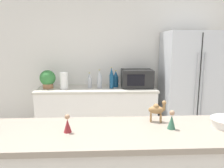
{
  "coord_description": "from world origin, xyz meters",
  "views": [
    {
      "loc": [
        -0.26,
        -0.97,
        1.56
      ],
      "look_at": [
        -0.15,
        1.37,
        1.13
      ],
      "focal_mm": 35.0,
      "sensor_mm": 36.0,
      "label": 1
    }
  ],
  "objects": [
    {
      "name": "back_bottle_0",
      "position": [
        -0.3,
        2.38,
        1.03
      ],
      "size": [
        0.07,
        0.07,
        0.29
      ],
      "color": "#B2B7BC",
      "rests_on": "back_counter"
    },
    {
      "name": "potted_plant",
      "position": [
        -1.09,
        2.39,
        1.04
      ],
      "size": [
        0.24,
        0.24,
        0.28
      ],
      "color": "#9E6B47",
      "rests_on": "back_counter"
    },
    {
      "name": "back_bottle_1",
      "position": [
        -0.45,
        2.4,
        1.01
      ],
      "size": [
        0.06,
        0.06,
        0.24
      ],
      "color": "#B2B7BC",
      "rests_on": "back_counter"
    },
    {
      "name": "wall_back",
      "position": [
        0.0,
        2.73,
        1.27
      ],
      "size": [
        8.0,
        0.06,
        2.55
      ],
      "color": "white",
      "rests_on": "ground_plane"
    },
    {
      "name": "camel_figurine",
      "position": [
        0.13,
        0.5,
        1.11
      ],
      "size": [
        0.13,
        0.07,
        0.16
      ],
      "color": "olive",
      "rests_on": "bar_counter"
    },
    {
      "name": "wise_man_figurine_blue",
      "position": [
        0.19,
        0.36,
        1.07
      ],
      "size": [
        0.05,
        0.05,
        0.12
      ],
      "color": "#33664C",
      "rests_on": "bar_counter"
    },
    {
      "name": "microwave",
      "position": [
        0.29,
        2.42,
        1.03
      ],
      "size": [
        0.48,
        0.37,
        0.28
      ],
      "color": "black",
      "rests_on": "back_counter"
    },
    {
      "name": "paper_towel_roll",
      "position": [
        -0.84,
        2.34,
        1.02
      ],
      "size": [
        0.12,
        0.12,
        0.25
      ],
      "color": "white",
      "rests_on": "back_counter"
    },
    {
      "name": "refrigerator",
      "position": [
        1.12,
        2.35,
        0.88
      ],
      "size": [
        0.84,
        0.7,
        1.76
      ],
      "color": "silver",
      "rests_on": "ground_plane"
    },
    {
      "name": "back_counter",
      "position": [
        -0.34,
        2.4,
        0.45
      ],
      "size": [
        1.83,
        0.63,
        0.89
      ],
      "color": "white",
      "rests_on": "ground_plane"
    },
    {
      "name": "back_bottle_2",
      "position": [
        -0.11,
        2.34,
        1.05
      ],
      "size": [
        0.07,
        0.07,
        0.33
      ],
      "color": "navy",
      "rests_on": "back_counter"
    },
    {
      "name": "wise_man_figurine_crimson",
      "position": [
        -0.48,
        0.34,
        1.07
      ],
      "size": [
        0.05,
        0.05,
        0.12
      ],
      "color": "maroon",
      "rests_on": "bar_counter"
    },
    {
      "name": "back_bottle_3",
      "position": [
        -0.04,
        2.45,
        1.02
      ],
      "size": [
        0.08,
        0.08,
        0.26
      ],
      "color": "navy",
      "rests_on": "back_counter"
    }
  ]
}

